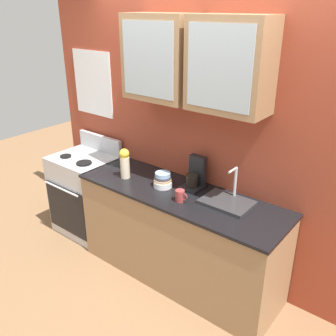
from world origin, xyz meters
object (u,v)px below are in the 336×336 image
(cup_near_sink, at_px, (180,196))
(sink_faucet, at_px, (227,201))
(vase, at_px, (125,163))
(bowl_stack, at_px, (163,180))
(stove_range, at_px, (86,194))
(coffee_maker, at_px, (195,176))

(cup_near_sink, bearing_deg, sink_faucet, 31.79)
(sink_faucet, distance_m, vase, 1.03)
(sink_faucet, distance_m, bowl_stack, 0.62)
(vase, bearing_deg, stove_range, 174.29)
(stove_range, distance_m, sink_faucet, 1.78)
(stove_range, relative_size, sink_faucet, 2.65)
(stove_range, height_order, sink_faucet, sink_faucet)
(vase, distance_m, cup_near_sink, 0.69)
(bowl_stack, height_order, vase, vase)
(cup_near_sink, bearing_deg, stove_range, 175.13)
(bowl_stack, bearing_deg, vase, -170.32)
(vase, height_order, cup_near_sink, vase)
(coffee_maker, bearing_deg, bowl_stack, -144.05)
(sink_faucet, xyz_separation_m, coffee_maker, (-0.38, 0.08, 0.08))
(vase, bearing_deg, cup_near_sink, -4.00)
(cup_near_sink, relative_size, coffee_maker, 0.40)
(bowl_stack, relative_size, cup_near_sink, 1.44)
(sink_faucet, xyz_separation_m, bowl_stack, (-0.61, -0.09, 0.04))
(bowl_stack, height_order, cup_near_sink, bowl_stack)
(coffee_maker, bearing_deg, stove_range, -172.97)
(sink_faucet, relative_size, cup_near_sink, 3.51)
(stove_range, relative_size, vase, 3.73)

